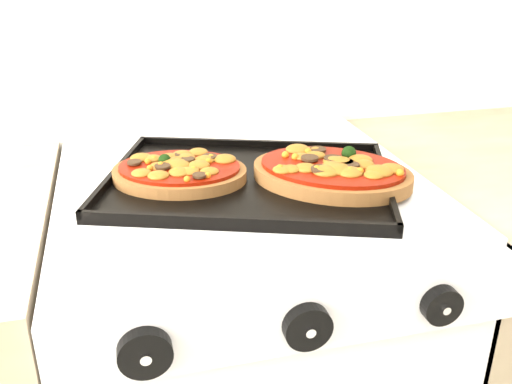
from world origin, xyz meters
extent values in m
cube|color=silver|center=(0.01, 1.39, 0.85)|extent=(0.60, 0.02, 0.09)
cylinder|color=black|center=(-0.18, 1.37, 0.85)|extent=(0.06, 0.02, 0.06)
cylinder|color=black|center=(0.01, 1.37, 0.85)|extent=(0.06, 0.02, 0.06)
cylinder|color=black|center=(0.19, 1.37, 0.85)|extent=(0.05, 0.02, 0.05)
cube|color=black|center=(0.01, 1.67, 0.92)|extent=(0.52, 0.45, 0.02)
camera|label=1|loc=(-0.18, 0.85, 1.27)|focal=40.00mm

